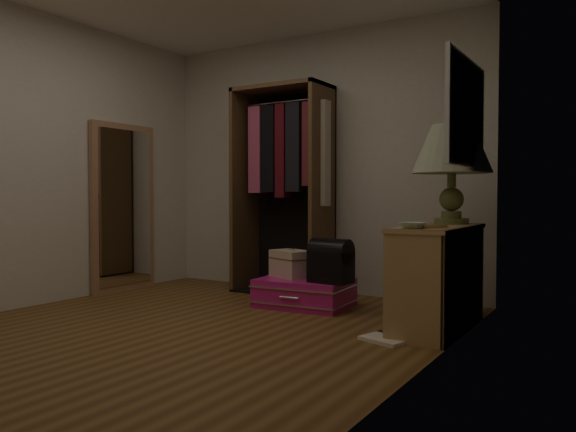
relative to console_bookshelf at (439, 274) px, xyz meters
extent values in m
plane|color=brown|center=(-1.54, -1.04, -0.39)|extent=(4.00, 4.00, 0.00)
cube|color=beige|center=(-1.54, 0.96, 0.91)|extent=(3.50, 0.02, 2.60)
cube|color=beige|center=(0.21, -1.04, 0.91)|extent=(0.02, 4.00, 2.60)
cube|color=beige|center=(-3.29, -1.04, 0.91)|extent=(0.02, 4.00, 2.60)
cube|color=silver|center=(0.19, -0.04, 1.16)|extent=(0.03, 0.96, 0.76)
cube|color=black|center=(0.19, -0.04, 1.16)|extent=(0.03, 0.90, 0.70)
cube|color=silver|center=(0.18, -0.04, 0.84)|extent=(0.01, 0.88, 0.02)
cube|color=silver|center=(0.18, -0.04, 0.92)|extent=(0.01, 0.88, 0.02)
cube|color=silver|center=(0.18, -0.04, 1.00)|extent=(0.01, 0.88, 0.02)
cube|color=silver|center=(0.18, -0.04, 1.08)|extent=(0.01, 0.88, 0.02)
cube|color=silver|center=(0.18, -0.04, 1.16)|extent=(0.01, 0.88, 0.02)
cube|color=silver|center=(0.18, -0.04, 1.23)|extent=(0.01, 0.88, 0.02)
cube|color=silver|center=(0.18, -0.04, 1.31)|extent=(0.01, 0.88, 0.02)
cube|color=silver|center=(0.18, -0.04, 1.39)|extent=(0.01, 0.88, 0.02)
cube|color=silver|center=(0.18, -0.04, 1.47)|extent=(0.01, 0.88, 0.02)
cube|color=tan|center=(0.00, -0.57, -0.02)|extent=(0.40, 0.03, 0.75)
cube|color=tan|center=(0.00, 0.50, -0.02)|extent=(0.40, 0.03, 0.75)
cube|color=tan|center=(0.00, -0.04, -0.33)|extent=(0.40, 1.04, 0.03)
cube|color=tan|center=(0.00, -0.04, 0.18)|extent=(0.40, 1.04, 0.03)
cube|color=tan|center=(0.00, -0.04, 0.34)|extent=(0.42, 1.12, 0.03)
cube|color=brown|center=(0.19, -0.04, -0.02)|extent=(0.02, 1.10, 0.75)
cube|color=tan|center=(-0.01, 0.29, 0.25)|extent=(0.36, 0.38, 0.13)
cube|color=gray|center=(-0.07, -0.51, -0.17)|extent=(0.19, 0.03, 0.30)
cube|color=#4C3833|center=(-0.08, -0.47, -0.17)|extent=(0.18, 0.03, 0.30)
cube|color=#B7AD99|center=(-0.08, -0.42, -0.18)|extent=(0.17, 0.04, 0.28)
cube|color=brown|center=(-0.07, -0.37, -0.19)|extent=(0.20, 0.04, 0.26)
cube|color=#3F4C59|center=(-0.08, -0.32, -0.20)|extent=(0.17, 0.04, 0.24)
cube|color=gray|center=(-0.08, -0.26, -0.20)|extent=(0.18, 0.04, 0.23)
cube|color=#59594C|center=(-0.06, -0.22, -0.19)|extent=(0.21, 0.04, 0.26)
cube|color=#B2724C|center=(-0.06, -0.17, -0.19)|extent=(0.21, 0.04, 0.26)
cube|color=beige|center=(-0.07, -0.12, -0.21)|extent=(0.20, 0.03, 0.23)
cube|color=#332D38|center=(-0.07, -0.07, -0.18)|extent=(0.20, 0.04, 0.28)
cube|color=gray|center=(-0.06, -0.02, -0.17)|extent=(0.21, 0.05, 0.30)
cube|color=#4C3833|center=(-0.06, 0.03, -0.17)|extent=(0.22, 0.04, 0.30)
cube|color=#B7AD99|center=(-0.08, 0.07, -0.18)|extent=(0.18, 0.03, 0.28)
cube|color=brown|center=(-0.09, 0.12, -0.18)|extent=(0.15, 0.05, 0.28)
cube|color=#3F4C59|center=(-0.07, 0.18, -0.19)|extent=(0.19, 0.05, 0.26)
cube|color=gray|center=(-0.07, 0.23, -0.18)|extent=(0.20, 0.03, 0.27)
cube|color=#59594C|center=(-0.08, 0.27, -0.17)|extent=(0.18, 0.04, 0.30)
cube|color=#B2724C|center=(-0.09, 0.32, -0.18)|extent=(0.15, 0.03, 0.29)
cube|color=beige|center=(-0.06, 0.36, -0.17)|extent=(0.22, 0.03, 0.29)
cube|color=brown|center=(-2.24, 0.70, 0.63)|extent=(0.04, 0.50, 2.05)
cube|color=brown|center=(-1.33, 0.70, 0.63)|extent=(0.04, 0.50, 2.05)
cube|color=brown|center=(-1.79, 0.70, 1.64)|extent=(0.95, 0.50, 0.04)
cube|color=black|center=(-1.79, 0.94, 0.63)|extent=(0.95, 0.02, 2.05)
cube|color=black|center=(-1.79, 0.70, -0.38)|extent=(0.95, 0.50, 0.02)
cylinder|color=silver|center=(-1.79, 0.70, 1.51)|extent=(0.87, 0.02, 0.02)
cube|color=#BF4C72|center=(-2.07, 0.68, 1.04)|extent=(0.14, 0.14, 0.87)
cube|color=black|center=(-1.91, 0.68, 1.04)|extent=(0.15, 0.14, 0.87)
cube|color=#590F19|center=(-1.76, 0.68, 1.02)|extent=(0.10, 0.16, 0.92)
cube|color=black|center=(-1.61, 0.68, 1.05)|extent=(0.15, 0.16, 0.86)
cube|color=maroon|center=(-1.47, 0.68, 1.07)|extent=(0.10, 0.12, 0.81)
cube|color=beige|center=(-1.33, 0.68, 0.98)|extent=(0.13, 0.12, 1.00)
cube|color=#A77451|center=(-3.24, -0.04, 0.46)|extent=(0.05, 0.80, 1.70)
cube|color=white|center=(-3.21, -0.04, 0.46)|extent=(0.01, 0.68, 1.58)
cube|color=#C91879|center=(-1.23, 0.18, -0.27)|extent=(0.81, 0.60, 0.24)
cube|color=silver|center=(-1.23, 0.18, -0.34)|extent=(0.83, 0.62, 0.01)
cube|color=silver|center=(-1.23, 0.18, -0.21)|extent=(0.83, 0.62, 0.01)
cylinder|color=silver|center=(-1.22, -0.10, -0.27)|extent=(0.18, 0.03, 0.02)
cube|color=#BFAF92|center=(-1.39, 0.21, -0.03)|extent=(0.41, 0.35, 0.24)
cube|color=brown|center=(-1.39, 0.21, 0.02)|extent=(0.42, 0.36, 0.01)
cylinder|color=silver|center=(-1.39, 0.21, 0.10)|extent=(0.10, 0.05, 0.02)
cube|color=black|center=(-0.94, 0.11, -0.02)|extent=(0.36, 0.25, 0.26)
cylinder|color=black|center=(-0.94, 0.11, 0.11)|extent=(0.36, 0.25, 0.22)
cylinder|color=#505B2C|center=(0.00, 0.31, 0.38)|extent=(0.27, 0.27, 0.04)
cylinder|color=#505B2C|center=(0.00, 0.31, 0.43)|extent=(0.16, 0.16, 0.05)
sphere|color=#505B2C|center=(0.00, 0.31, 0.55)|extent=(0.19, 0.19, 0.19)
cylinder|color=#505B2C|center=(0.00, 0.31, 0.69)|extent=(0.07, 0.07, 0.11)
cone|color=beige|center=(0.00, 0.31, 0.93)|extent=(0.62, 0.62, 0.37)
cone|color=beige|center=(0.00, 0.31, 0.93)|extent=(0.56, 0.56, 0.35)
cylinder|color=olive|center=(0.00, -0.27, 0.36)|extent=(0.27, 0.27, 0.01)
imported|color=#B0D3B2|center=(-0.05, -0.45, 0.38)|extent=(0.19, 0.19, 0.04)
cylinder|color=silver|center=(-1.86, 0.56, -0.32)|extent=(0.12, 0.12, 0.15)
cylinder|color=silver|center=(-1.86, 0.56, -0.23)|extent=(0.05, 0.05, 0.03)
cube|color=#F1E4CA|center=(-0.19, -0.55, -0.38)|extent=(0.36, 0.32, 0.02)
cube|color=black|center=(-0.16, -0.45, -0.38)|extent=(0.30, 0.13, 0.03)
camera|label=1|loc=(1.19, -4.05, 0.57)|focal=35.00mm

